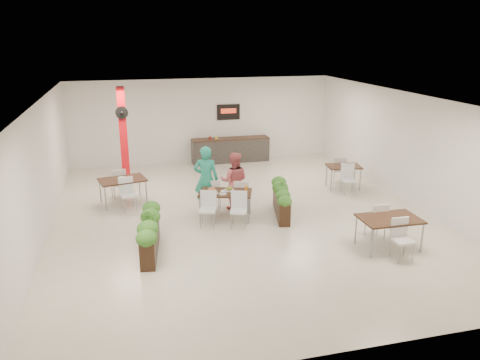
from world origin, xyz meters
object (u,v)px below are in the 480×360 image
object	(u,v)px
service_counter	(230,149)
diner_man	(206,179)
main_table	(225,196)
planter_left	(150,231)
diner_woman	(234,181)
side_table_b	(344,170)
red_column	(123,135)
planter_right	(281,198)
side_table_c	(389,222)
side_table_a	(123,183)

from	to	relation	value
service_counter	diner_man	xyz separation A→B (m)	(-1.86, -5.06, 0.45)
service_counter	main_table	world-z (taller)	service_counter
main_table	planter_left	bearing A→B (deg)	-142.45
diner_woman	side_table_b	size ratio (longest dim) A/B	0.99
red_column	planter_right	xyz separation A→B (m)	(4.08, -3.99, -1.15)
diner_man	planter_left	bearing A→B (deg)	71.06
main_table	diner_man	size ratio (longest dim) A/B	1.02
planter_right	side_table_c	world-z (taller)	planter_right
planter_right	side_table_a	xyz separation A→B (m)	(-4.21, 2.00, 0.14)
service_counter	planter_left	world-z (taller)	service_counter
side_table_a	side_table_c	xyz separation A→B (m)	(5.93, -4.60, 0.00)
red_column	service_counter	world-z (taller)	red_column
planter_left	planter_right	distance (m)	3.95
red_column	side_table_a	distance (m)	2.23
service_counter	side_table_c	world-z (taller)	service_counter
main_table	planter_left	size ratio (longest dim) A/B	0.97
planter_left	main_table	bearing A→B (deg)	37.55
red_column	side_table_b	distance (m)	7.22
planter_right	diner_woman	bearing A→B (deg)	145.38
main_table	planter_left	distance (m)	2.66
planter_right	side_table_b	bearing A→B (deg)	32.93
diner_man	side_table_c	bearing A→B (deg)	155.41
diner_man	diner_woman	world-z (taller)	diner_man
planter_left	side_table_c	distance (m)	5.50
planter_left	side_table_b	bearing A→B (deg)	26.92
red_column	planter_left	distance (m)	5.60
diner_man	diner_woman	bearing A→B (deg)	-161.86
service_counter	planter_right	bearing A→B (deg)	-89.19
main_table	diner_man	bearing A→B (deg)	120.85
side_table_c	red_column	bearing A→B (deg)	132.20
red_column	planter_left	bearing A→B (deg)	-85.57
diner_man	planter_left	xyz separation A→B (m)	(-1.71, -2.27, -0.42)
service_counter	side_table_c	size ratio (longest dim) A/B	1.85
side_table_b	side_table_c	xyz separation A→B (m)	(-0.98, -4.35, 0.02)
side_table_c	planter_left	bearing A→B (deg)	169.05
diner_woman	planter_left	size ratio (longest dim) A/B	0.83
main_table	planter_left	world-z (taller)	planter_left
planter_left	planter_right	size ratio (longest dim) A/B	1.08
service_counter	diner_woman	bearing A→B (deg)	-101.84
red_column	main_table	world-z (taller)	red_column
diner_woman	planter_left	world-z (taller)	diner_woman
diner_man	side_table_b	world-z (taller)	diner_man
planter_left	side_table_a	size ratio (longest dim) A/B	1.19
planter_right	side_table_c	bearing A→B (deg)	-56.44
side_table_b	side_table_c	size ratio (longest dim) A/B	1.03
planter_right	side_table_c	size ratio (longest dim) A/B	1.13
red_column	planter_left	xyz separation A→B (m)	(0.42, -5.47, -1.13)
red_column	main_table	bearing A→B (deg)	-56.72
planter_left	planter_right	world-z (taller)	planter_left
red_column	side_table_c	bearing A→B (deg)	-48.61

